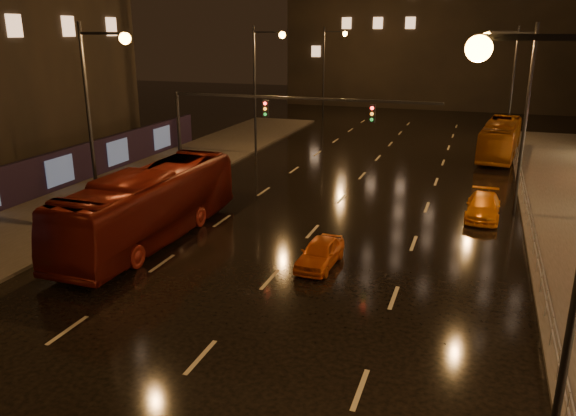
{
  "coord_description": "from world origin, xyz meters",
  "views": [
    {
      "loc": [
        7.49,
        -9.38,
        9.62
      ],
      "look_at": [
        0.14,
        11.83,
        2.5
      ],
      "focal_mm": 35.0,
      "sensor_mm": 36.0,
      "label": 1
    }
  ],
  "objects_px": {
    "bus_curb": "(500,139)",
    "taxi_far": "(483,206)",
    "taxi_near": "(320,253)",
    "bus_red": "(150,205)"
  },
  "relations": [
    {
      "from": "taxi_near",
      "to": "taxi_far",
      "type": "height_order",
      "value": "taxi_far"
    },
    {
      "from": "bus_red",
      "to": "taxi_near",
      "type": "xyz_separation_m",
      "value": [
        8.53,
        -0.45,
        -1.12
      ]
    },
    {
      "from": "bus_curb",
      "to": "taxi_near",
      "type": "xyz_separation_m",
      "value": [
        -7.47,
        -25.64,
        -0.84
      ]
    },
    {
      "from": "taxi_far",
      "to": "taxi_near",
      "type": "bearing_deg",
      "value": -123.48
    },
    {
      "from": "bus_red",
      "to": "taxi_far",
      "type": "xyz_separation_m",
      "value": [
        15.0,
        8.68,
        -1.1
      ]
    },
    {
      "from": "bus_curb",
      "to": "taxi_far",
      "type": "height_order",
      "value": "bus_curb"
    },
    {
      "from": "bus_red",
      "to": "taxi_near",
      "type": "distance_m",
      "value": 8.61
    },
    {
      "from": "bus_red",
      "to": "taxi_near",
      "type": "height_order",
      "value": "bus_red"
    },
    {
      "from": "taxi_far",
      "to": "bus_curb",
      "type": "bearing_deg",
      "value": 88.37
    },
    {
      "from": "taxi_near",
      "to": "taxi_far",
      "type": "relative_size",
      "value": 0.83
    }
  ]
}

